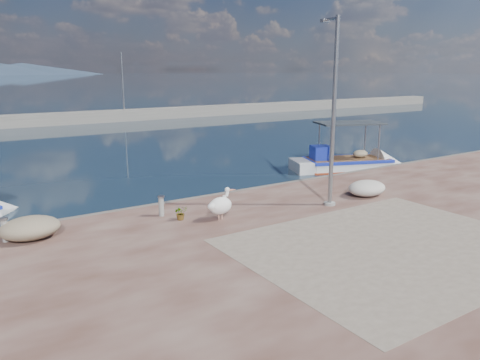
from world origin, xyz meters
name	(u,v)px	position (x,y,z in m)	size (l,w,h in m)	color
ground	(301,239)	(0.00, 0.00, 0.00)	(1400.00, 1400.00, 0.00)	#162635
quay	(467,304)	(0.00, -6.00, 0.25)	(44.00, 22.00, 0.50)	#48271F
quay_patch	(393,246)	(1.00, -3.00, 0.50)	(9.00, 7.00, 0.01)	gray
breakwater	(50,119)	(0.00, 40.00, 0.60)	(120.00, 2.20, 7.50)	gray
boat_right	(346,165)	(9.61, 7.33, 0.25)	(6.93, 4.35, 3.17)	white
pelican	(221,205)	(-2.00, 1.95, 1.03)	(1.17, 0.61, 1.13)	tan
lamp_post	(333,120)	(2.48, 1.26, 3.80)	(0.44, 0.96, 7.00)	gray
bollard_near	(161,205)	(-3.56, 3.48, 0.90)	(0.24, 0.24, 0.74)	gray
bollard_far	(5,229)	(-8.60, 3.70, 0.91)	(0.25, 0.25, 0.76)	gray
potted_plant	(181,213)	(-3.17, 2.71, 0.75)	(0.46, 0.40, 0.51)	#33722D
net_pile_b	(30,228)	(-7.92, 3.53, 0.85)	(1.80, 1.40, 0.70)	tan
net_pile_d	(367,188)	(4.72, 1.39, 0.82)	(1.72, 1.29, 0.64)	silver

